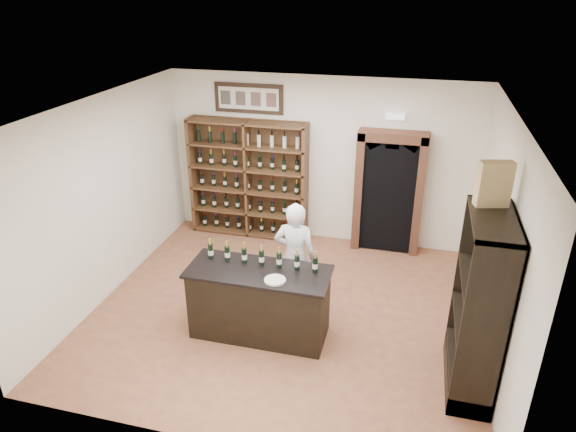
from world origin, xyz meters
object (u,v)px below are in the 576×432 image
object	(u,v)px
wine_shelf	(249,179)
tasting_counter	(259,303)
counter_bottle_0	(211,251)
side_cabinet	(477,332)
shopkeeper	(295,257)
wine_crate	(494,184)

from	to	relation	value
wine_shelf	tasting_counter	xyz separation A→B (m)	(1.10, -2.93, -0.61)
counter_bottle_0	side_cabinet	distance (m)	3.49
wine_shelf	tasting_counter	world-z (taller)	wine_shelf
counter_bottle_0	shopkeeper	bearing A→B (deg)	30.89
shopkeeper	side_cabinet	bearing A→B (deg)	155.01
wine_crate	side_cabinet	bearing A→B (deg)	-94.92
side_cabinet	wine_crate	size ratio (longest dim) A/B	4.38
wine_shelf	counter_bottle_0	xyz separation A→B (m)	(0.38, -2.79, 0.01)
side_cabinet	wine_crate	world-z (taller)	wine_crate
wine_shelf	side_cabinet	distance (m)	5.02
counter_bottle_0	wine_crate	distance (m)	3.65
tasting_counter	wine_shelf	bearing A→B (deg)	110.56
wine_shelf	counter_bottle_0	world-z (taller)	wine_shelf
counter_bottle_0	shopkeeper	xyz separation A→B (m)	(1.03, 0.61, -0.28)
wine_shelf	shopkeeper	xyz separation A→B (m)	(1.41, -2.17, -0.27)
wine_shelf	tasting_counter	size ratio (longest dim) A/B	1.17
shopkeeper	wine_crate	xyz separation A→B (m)	(2.36, -0.73, 1.62)
tasting_counter	shopkeeper	xyz separation A→B (m)	(0.31, 0.76, 0.34)
tasting_counter	side_cabinet	bearing A→B (deg)	-6.28
tasting_counter	wine_crate	xyz separation A→B (m)	(2.67, 0.03, 1.96)
shopkeeper	wine_crate	distance (m)	2.96
counter_bottle_0	shopkeeper	size ratio (longest dim) A/B	0.18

